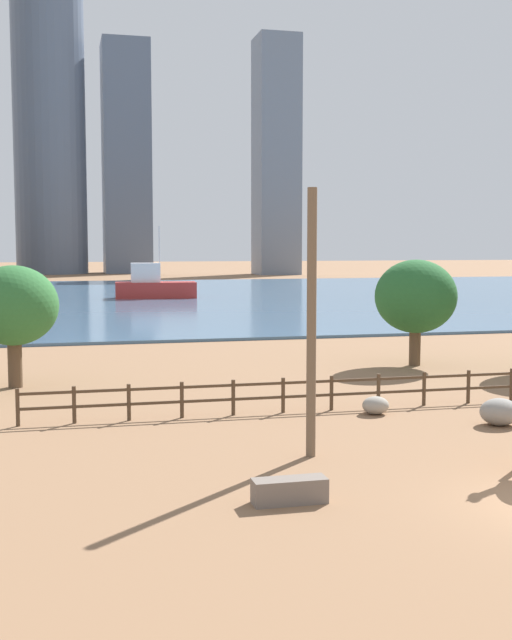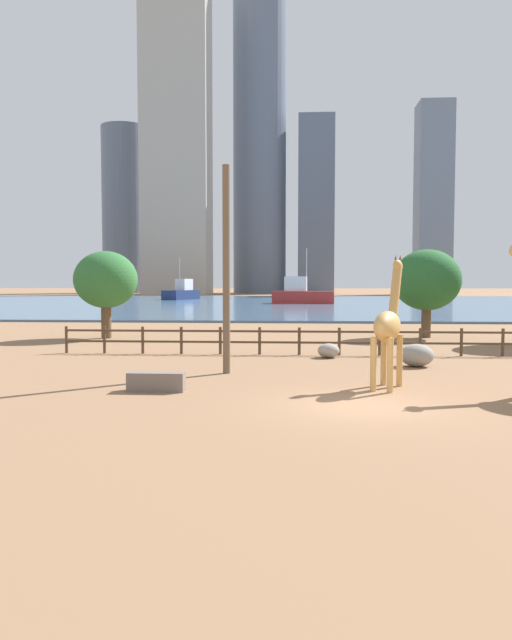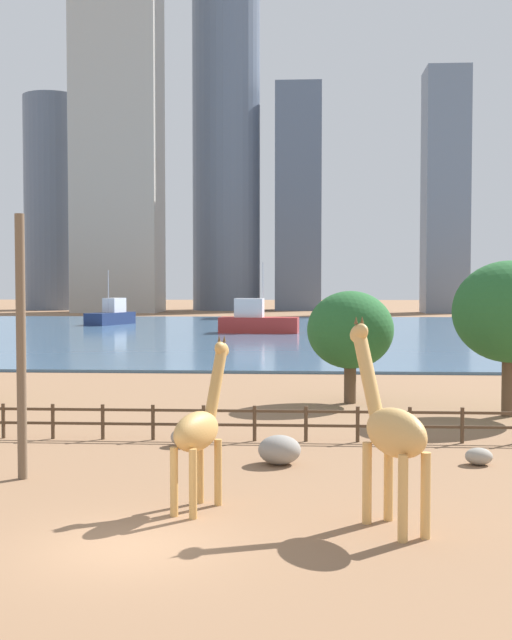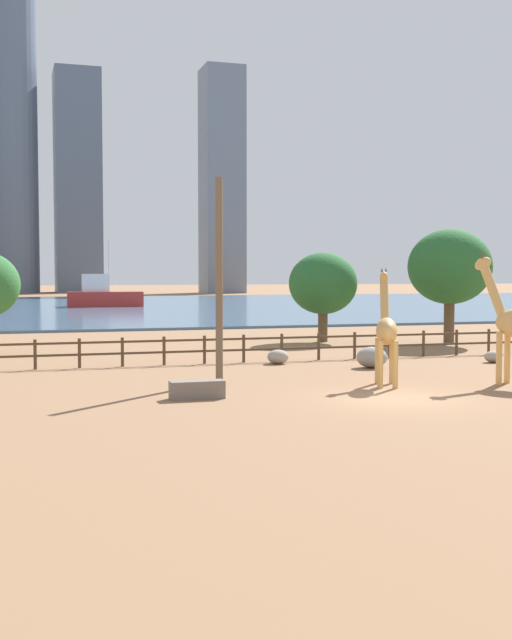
{
  "view_description": "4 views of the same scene",
  "coord_description": "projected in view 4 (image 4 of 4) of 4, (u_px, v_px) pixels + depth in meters",
  "views": [
    {
      "loc": [
        -11.49,
        -16.03,
        6.17
      ],
      "look_at": [
        -1.3,
        25.66,
        2.14
      ],
      "focal_mm": 45.0,
      "sensor_mm": 36.0,
      "label": 1
    },
    {
      "loc": [
        -1.77,
        -17.38,
        3.49
      ],
      "look_at": [
        -3.95,
        14.41,
        1.49
      ],
      "focal_mm": 35.0,
      "sensor_mm": 36.0,
      "label": 2
    },
    {
      "loc": [
        3.72,
        -17.08,
        5.74
      ],
      "look_at": [
        1.21,
        27.47,
        3.75
      ],
      "focal_mm": 45.0,
      "sensor_mm": 36.0,
      "label": 3
    },
    {
      "loc": [
        -12.14,
        -23.74,
        4.12
      ],
      "look_at": [
        -0.14,
        15.21,
        1.78
      ],
      "focal_mm": 45.0,
      "sensor_mm": 36.0,
      "label": 4
    }
  ],
  "objects": [
    {
      "name": "enclosure_fence",
      "position": [
        271.0,
        345.0,
        37.76
      ],
      "size": [
        26.12,
        0.14,
        1.3
      ],
      "color": "#4C3826",
      "rests_on": "ground"
    },
    {
      "name": "tree_right_tall",
      "position": [
        323.0,
        284.0,
        48.64
      ],
      "size": [
        4.16,
        4.16,
        5.43
      ],
      "color": "brown",
      "rests_on": "ground"
    },
    {
      "name": "giraffe_tall",
      "position": [
        386.0,
        330.0,
        29.56
      ],
      "size": [
        1.49,
        2.73,
        4.38
      ],
      "rotation": [
        0.0,
        0.0,
        1.2
      ],
      "color": "tan",
      "rests_on": "ground"
    },
    {
      "name": "boulder_small",
      "position": [
        278.0,
        357.0,
        36.74
      ],
      "size": [
        0.99,
        0.88,
        0.66
      ],
      "primitive_type": "ellipsoid",
      "color": "gray",
      "rests_on": "ground"
    },
    {
      "name": "feeding_trough",
      "position": [
        197.0,
        390.0,
        26.46
      ],
      "size": [
        1.8,
        0.6,
        0.6
      ],
      "primitive_type": "cube",
      "color": "#72665B",
      "rests_on": "ground"
    },
    {
      "name": "boulder_by_pole",
      "position": [
        372.0,
        357.0,
        35.18
      ],
      "size": [
        1.37,
        1.24,
        0.93
      ],
      "primitive_type": "ellipsoid",
      "color": "gray",
      "rests_on": "ground"
    },
    {
      "name": "utility_pole",
      "position": [
        219.0,
        280.0,
        30.55
      ],
      "size": [
        0.28,
        0.28,
        7.8
      ],
      "primitive_type": "cylinder",
      "color": "brown",
      "rests_on": "ground"
    },
    {
      "name": "boat_sailboat",
      "position": [
        103.0,
        295.0,
        96.72
      ],
      "size": [
        9.16,
        3.8,
        8.07
      ],
      "rotation": [
        0.0,
        0.0,
        6.22
      ],
      "color": "#B22D28",
      "rests_on": "harbor_water"
    },
    {
      "name": "boulder_near_fence",
      "position": [
        493.0,
        357.0,
        37.31
      ],
      "size": [
        0.87,
        0.73,
        0.54
      ],
      "primitive_type": "ellipsoid",
      "color": "gray",
      "rests_on": "ground"
    },
    {
      "name": "tree_center_broad",
      "position": [
        450.0,
        267.0,
        47.3
      ],
      "size": [
        4.93,
        4.93,
        6.78
      ],
      "color": "brown",
      "rests_on": "ground"
    },
    {
      "name": "skyline_block_central",
      "position": [
        78.0,
        182.0,
        180.97
      ],
      "size": [
        10.08,
        11.04,
        49.68
      ],
      "primitive_type": "cube",
      "color": "slate",
      "rests_on": "ground"
    },
    {
      "name": "skyline_block_left",
      "position": [
        222.0,
        181.0,
        174.26
      ],
      "size": [
        8.55,
        9.1,
        48.61
      ],
      "primitive_type": "cube",
      "color": "slate",
      "rests_on": "ground"
    },
    {
      "name": "skyline_block_right",
      "position": [
        2.0,
        90.0,
        174.79
      ],
      "size": [
        15.04,
        15.04,
        88.37
      ],
      "primitive_type": "cylinder",
      "color": "slate",
      "rests_on": "ground"
    },
    {
      "name": "harbor_water",
      "position": [
        111.0,
        306.0,
        99.91
      ],
      "size": [
        180.0,
        86.0,
        0.2
      ],
      "primitive_type": "cube",
      "color": "#476B8C",
      "rests_on": "ground"
    },
    {
      "name": "ground_plane",
      "position": [
        108.0,
        306.0,
        102.78
      ],
      "size": [
        400.0,
        400.0,
        0.0
      ],
      "primitive_type": "plane",
      "color": "#8C6647"
    }
  ]
}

